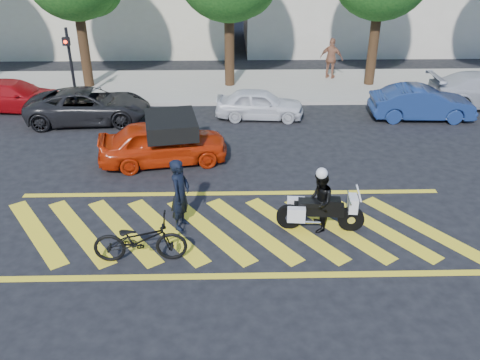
{
  "coord_description": "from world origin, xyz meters",
  "views": [
    {
      "loc": [
        -0.05,
        -10.96,
        7.2
      ],
      "look_at": [
        0.22,
        0.74,
        1.05
      ],
      "focal_mm": 38.0,
      "sensor_mm": 36.0,
      "label": 1
    }
  ],
  "objects_px": {
    "officer_bike": "(180,194)",
    "parked_mid_right": "(260,104)",
    "parked_right": "(422,103)",
    "bicycle": "(140,240)",
    "parked_mid_left": "(89,106)",
    "police_motorcycle": "(319,211)",
    "officer_moto": "(319,202)",
    "red_convertible": "(163,142)",
    "parked_left": "(15,96)"
  },
  "relations": [
    {
      "from": "parked_right",
      "to": "officer_bike",
      "type": "bearing_deg",
      "value": 133.38
    },
    {
      "from": "officer_bike",
      "to": "parked_right",
      "type": "bearing_deg",
      "value": -30.76
    },
    {
      "from": "parked_mid_right",
      "to": "parked_right",
      "type": "bearing_deg",
      "value": -87.69
    },
    {
      "from": "officer_bike",
      "to": "bicycle",
      "type": "bearing_deg",
      "value": 168.04
    },
    {
      "from": "parked_mid_left",
      "to": "police_motorcycle",
      "type": "bearing_deg",
      "value": -139.09
    },
    {
      "from": "officer_bike",
      "to": "parked_mid_right",
      "type": "relative_size",
      "value": 0.55
    },
    {
      "from": "officer_bike",
      "to": "parked_mid_right",
      "type": "distance_m",
      "value": 8.23
    },
    {
      "from": "bicycle",
      "to": "parked_left",
      "type": "relative_size",
      "value": 0.52
    },
    {
      "from": "officer_bike",
      "to": "parked_left",
      "type": "relative_size",
      "value": 0.46
    },
    {
      "from": "officer_bike",
      "to": "bicycle",
      "type": "distance_m",
      "value": 1.69
    },
    {
      "from": "parked_mid_right",
      "to": "parked_right",
      "type": "relative_size",
      "value": 0.87
    },
    {
      "from": "police_motorcycle",
      "to": "officer_moto",
      "type": "bearing_deg",
      "value": -161.93
    },
    {
      "from": "police_motorcycle",
      "to": "parked_left",
      "type": "height_order",
      "value": "parked_left"
    },
    {
      "from": "bicycle",
      "to": "parked_mid_left",
      "type": "height_order",
      "value": "parked_mid_left"
    },
    {
      "from": "parked_mid_left",
      "to": "red_convertible",
      "type": "bearing_deg",
      "value": -142.38
    },
    {
      "from": "parked_mid_left",
      "to": "parked_right",
      "type": "height_order",
      "value": "parked_right"
    },
    {
      "from": "parked_left",
      "to": "parked_right",
      "type": "relative_size",
      "value": 1.05
    },
    {
      "from": "police_motorcycle",
      "to": "parked_right",
      "type": "bearing_deg",
      "value": 61.36
    },
    {
      "from": "police_motorcycle",
      "to": "parked_left",
      "type": "xyz_separation_m",
      "value": [
        -11.02,
        9.21,
        0.07
      ]
    },
    {
      "from": "red_convertible",
      "to": "parked_right",
      "type": "height_order",
      "value": "red_convertible"
    },
    {
      "from": "parked_mid_left",
      "to": "officer_bike",
      "type": "bearing_deg",
      "value": -154.94
    },
    {
      "from": "officer_moto",
      "to": "parked_right",
      "type": "xyz_separation_m",
      "value": [
        5.29,
        7.81,
        -0.15
      ]
    },
    {
      "from": "red_convertible",
      "to": "parked_right",
      "type": "bearing_deg",
      "value": -78.79
    },
    {
      "from": "officer_bike",
      "to": "parked_mid_right",
      "type": "xyz_separation_m",
      "value": [
        2.45,
        7.84,
        -0.37
      ]
    },
    {
      "from": "parked_mid_left",
      "to": "parked_mid_right",
      "type": "height_order",
      "value": "parked_mid_left"
    },
    {
      "from": "officer_bike",
      "to": "bicycle",
      "type": "height_order",
      "value": "officer_bike"
    },
    {
      "from": "parked_left",
      "to": "parked_mid_right",
      "type": "distance_m",
      "value": 10.03
    },
    {
      "from": "officer_moto",
      "to": "parked_mid_right",
      "type": "xyz_separation_m",
      "value": [
        -1.04,
        8.04,
        -0.22
      ]
    },
    {
      "from": "police_motorcycle",
      "to": "officer_moto",
      "type": "xyz_separation_m",
      "value": [
        -0.01,
        -0.0,
        0.27
      ]
    },
    {
      "from": "bicycle",
      "to": "parked_right",
      "type": "relative_size",
      "value": 0.54
    },
    {
      "from": "bicycle",
      "to": "red_convertible",
      "type": "xyz_separation_m",
      "value": [
        -0.05,
        5.29,
        0.13
      ]
    },
    {
      "from": "officer_bike",
      "to": "parked_left",
      "type": "distance_m",
      "value": 11.74
    },
    {
      "from": "parked_right",
      "to": "red_convertible",
      "type": "bearing_deg",
      "value": 113.65
    },
    {
      "from": "bicycle",
      "to": "parked_left",
      "type": "bearing_deg",
      "value": 30.69
    },
    {
      "from": "bicycle",
      "to": "officer_bike",
      "type": "bearing_deg",
      "value": -32.21
    },
    {
      "from": "police_motorcycle",
      "to": "parked_right",
      "type": "height_order",
      "value": "parked_right"
    },
    {
      "from": "parked_mid_right",
      "to": "officer_moto",
      "type": "bearing_deg",
      "value": -168.29
    },
    {
      "from": "police_motorcycle",
      "to": "officer_moto",
      "type": "height_order",
      "value": "officer_moto"
    },
    {
      "from": "police_motorcycle",
      "to": "red_convertible",
      "type": "bearing_deg",
      "value": 142.63
    },
    {
      "from": "police_motorcycle",
      "to": "parked_left",
      "type": "distance_m",
      "value": 14.36
    },
    {
      "from": "bicycle",
      "to": "red_convertible",
      "type": "bearing_deg",
      "value": -1.39
    },
    {
      "from": "bicycle",
      "to": "parked_right",
      "type": "xyz_separation_m",
      "value": [
        9.61,
        9.04,
        0.09
      ]
    },
    {
      "from": "red_convertible",
      "to": "parked_mid_left",
      "type": "distance_m",
      "value": 4.98
    },
    {
      "from": "parked_left",
      "to": "parked_mid_left",
      "type": "relative_size",
      "value": 0.89
    },
    {
      "from": "police_motorcycle",
      "to": "parked_left",
      "type": "relative_size",
      "value": 0.54
    },
    {
      "from": "officer_bike",
      "to": "police_motorcycle",
      "type": "distance_m",
      "value": 3.54
    },
    {
      "from": "red_convertible",
      "to": "parked_mid_right",
      "type": "distance_m",
      "value": 5.19
    },
    {
      "from": "officer_bike",
      "to": "parked_mid_left",
      "type": "relative_size",
      "value": 0.41
    },
    {
      "from": "officer_moto",
      "to": "parked_right",
      "type": "distance_m",
      "value": 9.44
    },
    {
      "from": "parked_mid_left",
      "to": "parked_right",
      "type": "bearing_deg",
      "value": -93.57
    }
  ]
}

